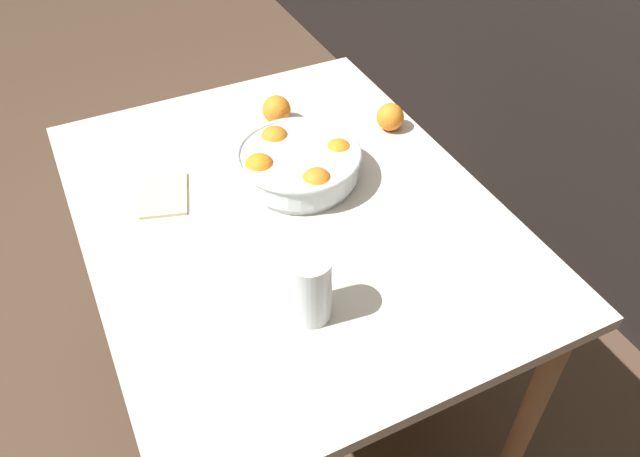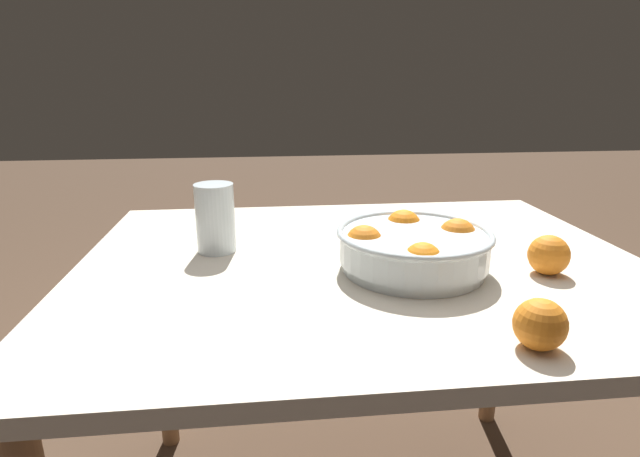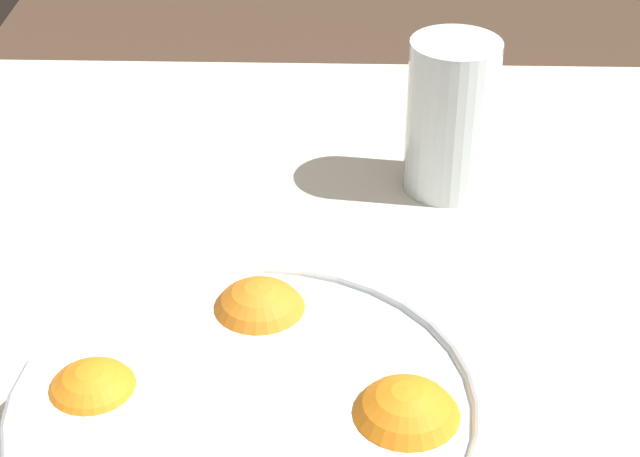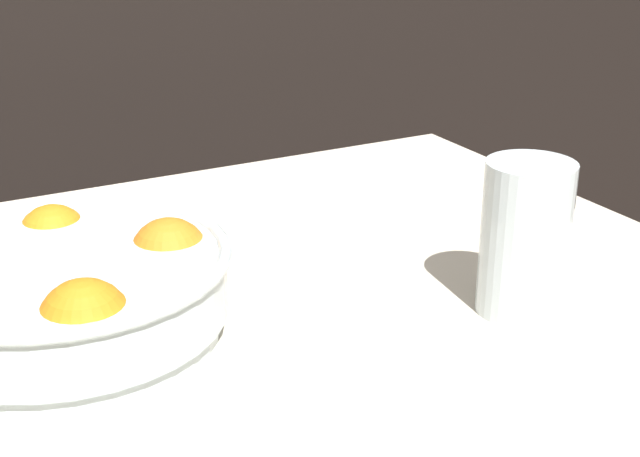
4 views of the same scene
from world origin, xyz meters
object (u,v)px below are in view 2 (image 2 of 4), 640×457
object	(u,v)px
fruit_bowl	(413,247)
orange_loose_front	(549,255)
juice_glass	(215,220)
orange_loose_near_bowl	(540,324)

from	to	relation	value
fruit_bowl	orange_loose_front	world-z (taller)	fruit_bowl
juice_glass	orange_loose_near_bowl	size ratio (longest dim) A/B	2.02
juice_glass	orange_loose_front	size ratio (longest dim) A/B	1.93
fruit_bowl	orange_loose_near_bowl	distance (m)	0.31
juice_glass	orange_loose_near_bowl	bearing A→B (deg)	136.25
fruit_bowl	juice_glass	bearing A→B (deg)	-21.26
fruit_bowl	orange_loose_near_bowl	bearing A→B (deg)	106.28
juice_glass	fruit_bowl	bearing A→B (deg)	158.74
orange_loose_near_bowl	orange_loose_front	distance (m)	0.30
juice_glass	orange_loose_front	xyz separation A→B (m)	(-0.62, 0.20, -0.03)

